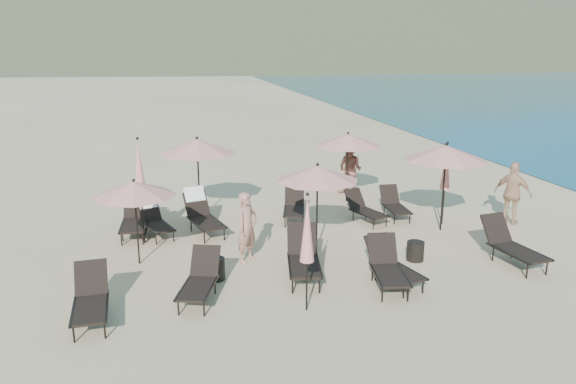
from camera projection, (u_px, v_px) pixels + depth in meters
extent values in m
plane|color=#D6BA8C|center=(351.00, 280.00, 12.24)|extent=(800.00, 800.00, 0.00)
cone|color=brown|center=(462.00, 23.00, 359.97)|extent=(280.00, 280.00, 32.00)
cube|color=beige|center=(69.00, 13.00, 288.92)|extent=(18.00, 16.00, 38.00)
cube|color=black|center=(90.00, 310.00, 10.12)|extent=(0.66, 1.20, 0.05)
cube|color=black|center=(91.00, 278.00, 10.78)|extent=(0.63, 0.47, 0.61)
cylinder|color=black|center=(74.00, 334.00, 9.65)|extent=(0.04, 0.04, 0.33)
cylinder|color=black|center=(78.00, 308.00, 10.59)|extent=(0.04, 0.04, 0.33)
cylinder|color=black|center=(105.00, 330.00, 9.78)|extent=(0.04, 0.04, 0.33)
cylinder|color=black|center=(107.00, 304.00, 10.72)|extent=(0.04, 0.04, 0.33)
cube|color=black|center=(73.00, 310.00, 10.09)|extent=(0.10, 1.33, 0.04)
cube|color=black|center=(107.00, 306.00, 10.24)|extent=(0.10, 1.33, 0.04)
cube|color=black|center=(197.00, 289.00, 11.00)|extent=(0.92, 1.27, 0.05)
cube|color=black|center=(205.00, 261.00, 11.67)|extent=(0.69, 0.59, 0.59)
cylinder|color=black|center=(178.00, 307.00, 10.61)|extent=(0.03, 0.03, 0.32)
cylinder|color=black|center=(191.00, 286.00, 11.55)|extent=(0.03, 0.03, 0.32)
cylinder|color=black|center=(204.00, 308.00, 10.57)|extent=(0.03, 0.03, 0.32)
cylinder|color=black|center=(215.00, 287.00, 11.51)|extent=(0.03, 0.03, 0.32)
cube|color=black|center=(183.00, 287.00, 11.07)|extent=(0.44, 1.23, 0.04)
cube|color=black|center=(212.00, 288.00, 11.02)|extent=(0.44, 1.23, 0.04)
cube|color=black|center=(304.00, 266.00, 11.99)|extent=(0.89, 1.39, 0.05)
cube|color=black|center=(302.00, 239.00, 12.74)|extent=(0.74, 0.60, 0.66)
cylinder|color=black|center=(293.00, 285.00, 11.52)|extent=(0.04, 0.04, 0.36)
cylinder|color=black|center=(290.00, 265.00, 12.58)|extent=(0.04, 0.04, 0.36)
cylinder|color=black|center=(319.00, 285.00, 11.54)|extent=(0.04, 0.04, 0.36)
cylinder|color=black|center=(315.00, 264.00, 12.60)|extent=(0.04, 0.04, 0.36)
cube|color=black|center=(289.00, 265.00, 12.03)|extent=(0.31, 1.43, 0.04)
cube|color=black|center=(319.00, 265.00, 12.05)|extent=(0.31, 1.43, 0.04)
cube|color=black|center=(400.00, 272.00, 11.79)|extent=(0.83, 1.24, 0.05)
cube|color=black|center=(379.00, 248.00, 12.38)|extent=(0.67, 0.55, 0.58)
cylinder|color=black|center=(404.00, 291.00, 11.32)|extent=(0.03, 0.03, 0.32)
cylinder|color=black|center=(376.00, 273.00, 12.16)|extent=(0.03, 0.03, 0.32)
cylinder|color=black|center=(423.00, 286.00, 11.53)|extent=(0.03, 0.03, 0.32)
cylinder|color=black|center=(394.00, 270.00, 12.37)|extent=(0.03, 0.03, 0.32)
cube|color=black|center=(387.00, 274.00, 11.71)|extent=(0.32, 1.25, 0.04)
cube|color=black|center=(409.00, 269.00, 11.95)|extent=(0.32, 1.25, 0.04)
cube|color=black|center=(390.00, 276.00, 11.59)|extent=(0.82, 1.28, 0.05)
cube|color=black|center=(382.00, 248.00, 12.28)|extent=(0.69, 0.55, 0.62)
cylinder|color=black|center=(382.00, 294.00, 11.14)|extent=(0.04, 0.04, 0.34)
cylinder|color=black|center=(372.00, 274.00, 12.13)|extent=(0.04, 0.04, 0.34)
cylinder|color=black|center=(408.00, 294.00, 11.17)|extent=(0.04, 0.04, 0.34)
cylinder|color=black|center=(396.00, 273.00, 12.15)|extent=(0.04, 0.04, 0.34)
cube|color=black|center=(375.00, 274.00, 11.62)|extent=(0.28, 1.33, 0.04)
cube|color=black|center=(404.00, 274.00, 11.65)|extent=(0.28, 1.33, 0.04)
cube|color=black|center=(520.00, 253.00, 12.77)|extent=(0.82, 1.35, 0.05)
cube|color=black|center=(496.00, 228.00, 13.46)|extent=(0.71, 0.56, 0.66)
cylinder|color=black|center=(527.00, 271.00, 12.25)|extent=(0.04, 0.04, 0.36)
cylinder|color=black|center=(493.00, 254.00, 13.24)|extent=(0.04, 0.04, 0.36)
cylinder|color=black|center=(547.00, 267.00, 12.43)|extent=(0.04, 0.04, 0.36)
cylinder|color=black|center=(512.00, 251.00, 13.42)|extent=(0.04, 0.04, 0.36)
cube|color=black|center=(508.00, 253.00, 12.71)|extent=(0.23, 1.43, 0.04)
cube|color=black|center=(530.00, 250.00, 12.92)|extent=(0.23, 1.43, 0.04)
cube|color=black|center=(133.00, 224.00, 14.97)|extent=(0.62, 1.13, 0.05)
cube|color=black|center=(135.00, 206.00, 15.61)|extent=(0.59, 0.44, 0.57)
cylinder|color=black|center=(123.00, 236.00, 14.53)|extent=(0.03, 0.03, 0.31)
cylinder|color=black|center=(126.00, 224.00, 15.43)|extent=(0.03, 0.03, 0.31)
cylinder|color=black|center=(142.00, 235.00, 14.62)|extent=(0.03, 0.03, 0.31)
cylinder|color=black|center=(144.00, 223.00, 15.52)|extent=(0.03, 0.03, 0.31)
cube|color=black|center=(123.00, 223.00, 14.96)|extent=(0.09, 1.25, 0.04)
cube|color=black|center=(144.00, 222.00, 15.06)|extent=(0.09, 1.25, 0.04)
cube|color=white|center=(135.00, 197.00, 15.68)|extent=(0.51, 0.28, 0.34)
cube|color=black|center=(159.00, 227.00, 14.73)|extent=(0.86, 1.19, 0.04)
cube|color=black|center=(149.00, 210.00, 15.26)|extent=(0.65, 0.56, 0.55)
cylinder|color=black|center=(156.00, 239.00, 14.29)|extent=(0.03, 0.03, 0.30)
cylinder|color=black|center=(145.00, 229.00, 15.05)|extent=(0.03, 0.03, 0.30)
cylinder|color=black|center=(173.00, 236.00, 14.52)|extent=(0.03, 0.03, 0.30)
cylinder|color=black|center=(162.00, 226.00, 15.28)|extent=(0.03, 0.03, 0.30)
cube|color=black|center=(148.00, 228.00, 14.63)|extent=(0.41, 1.16, 0.04)
cube|color=black|center=(168.00, 224.00, 14.90)|extent=(0.41, 1.16, 0.04)
cube|color=white|center=(147.00, 202.00, 15.31)|extent=(0.54, 0.39, 0.33)
cube|color=black|center=(207.00, 223.00, 14.88)|extent=(0.94, 1.37, 0.05)
cube|color=black|center=(196.00, 204.00, 15.52)|extent=(0.74, 0.62, 0.64)
cylinder|color=black|center=(204.00, 237.00, 14.36)|extent=(0.04, 0.04, 0.35)
cylinder|color=black|center=(191.00, 225.00, 15.28)|extent=(0.04, 0.04, 0.35)
cylinder|color=black|center=(224.00, 234.00, 14.61)|extent=(0.04, 0.04, 0.35)
cylinder|color=black|center=(210.00, 222.00, 15.52)|extent=(0.04, 0.04, 0.35)
cube|color=black|center=(195.00, 224.00, 14.78)|extent=(0.39, 1.37, 0.04)
cube|color=black|center=(218.00, 220.00, 15.06)|extent=(0.39, 1.37, 0.04)
cube|color=white|center=(194.00, 194.00, 15.59)|extent=(0.62, 0.43, 0.39)
cube|color=black|center=(294.00, 212.00, 16.03)|extent=(0.83, 1.21, 0.05)
cube|color=black|center=(294.00, 196.00, 16.67)|extent=(0.66, 0.55, 0.57)
cylinder|color=black|center=(285.00, 222.00, 15.63)|extent=(0.03, 0.03, 0.31)
cylinder|color=black|center=(286.00, 212.00, 16.55)|extent=(0.03, 0.03, 0.31)
cylinder|color=black|center=(302.00, 222.00, 15.62)|extent=(0.03, 0.03, 0.31)
cylinder|color=black|center=(302.00, 212.00, 16.53)|extent=(0.03, 0.03, 0.31)
cube|color=black|center=(284.00, 211.00, 16.08)|extent=(0.35, 1.21, 0.04)
cube|color=black|center=(304.00, 211.00, 16.06)|extent=(0.35, 1.21, 0.04)
cube|color=black|center=(370.00, 213.00, 15.89)|extent=(0.85, 1.18, 0.04)
cube|color=black|center=(355.00, 199.00, 16.41)|extent=(0.65, 0.55, 0.55)
cylinder|color=black|center=(373.00, 224.00, 15.45)|extent=(0.03, 0.03, 0.30)
cylinder|color=black|center=(353.00, 216.00, 16.20)|extent=(0.03, 0.03, 0.30)
cylinder|color=black|center=(386.00, 222.00, 15.67)|extent=(0.03, 0.03, 0.30)
cylinder|color=black|center=(366.00, 213.00, 16.43)|extent=(0.03, 0.03, 0.30)
cube|color=black|center=(362.00, 214.00, 15.79)|extent=(0.40, 1.15, 0.04)
cube|color=black|center=(376.00, 211.00, 16.05)|extent=(0.40, 1.15, 0.04)
cube|color=black|center=(397.00, 209.00, 16.29)|extent=(0.61, 1.09, 0.04)
cube|color=black|center=(389.00, 194.00, 16.90)|extent=(0.57, 0.44, 0.54)
cylinder|color=black|center=(394.00, 219.00, 15.88)|extent=(0.03, 0.03, 0.30)
cylinder|color=black|center=(384.00, 210.00, 16.74)|extent=(0.03, 0.03, 0.30)
cylinder|color=black|center=(410.00, 219.00, 15.95)|extent=(0.03, 0.03, 0.30)
cylinder|color=black|center=(399.00, 210.00, 16.81)|extent=(0.03, 0.03, 0.30)
cube|color=black|center=(388.00, 209.00, 16.29)|extent=(0.11, 1.19, 0.04)
cube|color=black|center=(405.00, 208.00, 16.37)|extent=(0.11, 1.19, 0.04)
cube|color=black|center=(134.00, 225.00, 14.71)|extent=(0.70, 1.26, 0.05)
cube|color=black|center=(136.00, 206.00, 15.41)|extent=(0.66, 0.50, 0.63)
cylinder|color=black|center=(121.00, 239.00, 14.23)|extent=(0.04, 0.04, 0.35)
cylinder|color=black|center=(126.00, 226.00, 15.23)|extent=(0.04, 0.04, 0.35)
cylinder|color=black|center=(143.00, 238.00, 14.31)|extent=(0.04, 0.04, 0.35)
cylinder|color=black|center=(146.00, 225.00, 15.31)|extent=(0.04, 0.04, 0.35)
cube|color=black|center=(122.00, 225.00, 14.70)|extent=(0.12, 1.38, 0.04)
cube|color=black|center=(146.00, 224.00, 14.80)|extent=(0.12, 1.38, 0.04)
cylinder|color=black|center=(137.00, 225.00, 12.87)|extent=(0.04, 0.04, 1.90)
cone|color=#DF817E|center=(134.00, 189.00, 12.65)|extent=(1.90, 1.90, 0.34)
sphere|color=black|center=(133.00, 180.00, 12.60)|extent=(0.07, 0.07, 0.07)
cylinder|color=black|center=(317.00, 210.00, 13.76)|extent=(0.04, 0.04, 2.05)
cone|color=#DF817E|center=(317.00, 173.00, 13.52)|extent=(2.05, 2.05, 0.37)
sphere|color=black|center=(318.00, 165.00, 13.46)|extent=(0.08, 0.08, 0.08)
cylinder|color=black|center=(443.00, 190.00, 15.17)|extent=(0.05, 0.05, 2.27)
cone|color=#DF817E|center=(446.00, 153.00, 14.90)|extent=(2.27, 2.27, 0.41)
sphere|color=black|center=(447.00, 144.00, 14.84)|extent=(0.09, 0.09, 0.09)
cylinder|color=black|center=(199.00, 181.00, 16.14)|extent=(0.05, 0.05, 2.26)
cone|color=#DF817E|center=(197.00, 146.00, 15.87)|extent=(2.26, 2.26, 0.41)
sphere|color=black|center=(197.00, 138.00, 15.81)|extent=(0.09, 0.09, 0.09)
cylinder|color=black|center=(347.00, 170.00, 17.95)|extent=(0.04, 0.04, 2.11)
cone|color=#DF817E|center=(348.00, 140.00, 17.70)|extent=(2.11, 2.11, 0.38)
sphere|color=black|center=(348.00, 133.00, 17.64)|extent=(0.08, 0.08, 0.08)
cylinder|color=black|center=(307.00, 286.00, 10.73)|extent=(0.04, 0.04, 1.01)
cone|color=#DF817E|center=(307.00, 229.00, 10.43)|extent=(0.28, 0.28, 1.29)
sphere|color=black|center=(308.00, 194.00, 10.26)|extent=(0.06, 0.06, 0.06)
cylinder|color=black|center=(443.00, 207.00, 15.84)|extent=(0.04, 0.04, 1.02)
cone|color=#DF817E|center=(446.00, 167.00, 15.54)|extent=(0.28, 0.28, 1.30)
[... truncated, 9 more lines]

